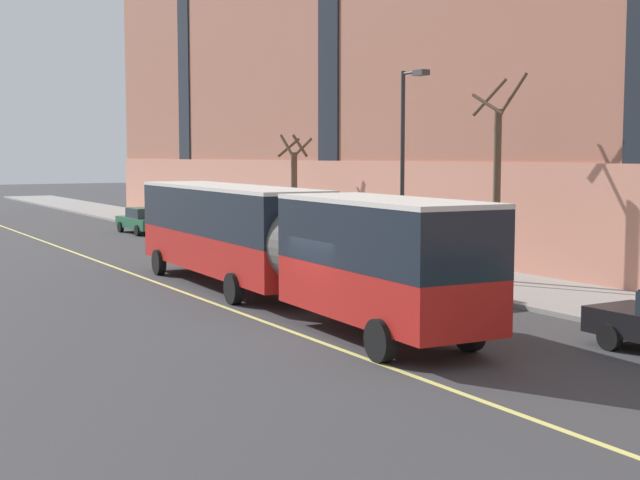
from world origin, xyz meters
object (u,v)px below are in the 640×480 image
parked_car_green_3 (429,275)px  street_tree_mid_block (497,181)px  parked_car_green_2 (143,221)px  fire_hydrant (307,250)px  parked_car_silver_1 (253,242)px  street_tree_far_uptown (294,188)px  street_lamp (406,153)px  city_bus (274,237)px

parked_car_green_3 → street_tree_mid_block: street_tree_mid_block is taller
parked_car_green_2 → fire_hydrant: bearing=-83.9°
parked_car_silver_1 → parked_car_green_2: same height
parked_car_green_3 → street_tree_far_uptown: size_ratio=0.79×
parked_car_green_2 → street_lamp: (1.93, -24.41, 3.98)m
parked_car_green_2 → parked_car_green_3: same height
parked_car_green_2 → street_lamp: 24.81m
city_bus → fire_hydrant: (6.45, 9.45, -1.60)m
parked_car_silver_1 → parked_car_green_2: 15.34m
parked_car_silver_1 → street_tree_mid_block: bearing=-69.7°
parked_car_silver_1 → street_tree_far_uptown: size_ratio=0.84×
parked_car_silver_1 → street_lamp: street_lamp is taller
parked_car_green_3 → fire_hydrant: size_ratio=6.16×
parked_car_green_2 → fire_hydrant: parked_car_green_2 is taller
city_bus → parked_car_green_2: size_ratio=4.21×
parked_car_green_2 → parked_car_green_3: 28.33m
fire_hydrant → street_tree_mid_block: bearing=-76.1°
city_bus → parked_car_green_2: (4.61, 26.51, -1.31)m
city_bus → fire_hydrant: size_ratio=28.23×
street_tree_mid_block → street_lamp: street_lamp is taller
parked_car_silver_1 → street_lamp: (1.93, -9.07, 3.98)m
parked_car_green_2 → street_tree_far_uptown: 12.33m
parked_car_green_2 → street_tree_mid_block: 27.31m
street_lamp → fire_hydrant: size_ratio=10.59×
parked_car_silver_1 → street_lamp: size_ratio=0.62×
city_bus → fire_hydrant: bearing=55.7°
city_bus → parked_car_green_3: bearing=-21.1°
city_bus → street_tree_mid_block: size_ratio=2.73×
parked_car_silver_1 → street_tree_far_uptown: (4.24, 3.98, 2.24)m
street_tree_far_uptown → fire_hydrant: size_ratio=7.79×
street_tree_mid_block → parked_car_silver_1: bearing=110.3°
city_bus → parked_car_silver_1: city_bus is taller
parked_car_silver_1 → street_tree_mid_block: size_ratio=0.63×
parked_car_green_3 → parked_car_silver_1: bearing=90.4°
parked_car_silver_1 → street_tree_mid_block: street_tree_mid_block is taller
street_lamp → fire_hydrant: street_lamp is taller
parked_car_silver_1 → fire_hydrant: parked_car_silver_1 is taller
street_tree_mid_block → parked_car_green_2: bearing=99.0°
parked_car_silver_1 → street_lamp: 10.09m
city_bus → street_lamp: bearing=17.8°
parked_car_green_3 → fire_hydrant: (1.73, 11.27, -0.29)m
parked_car_silver_1 → street_tree_far_uptown: street_tree_far_uptown is taller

